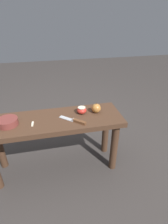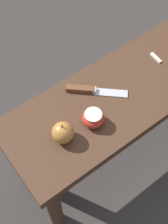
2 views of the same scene
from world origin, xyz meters
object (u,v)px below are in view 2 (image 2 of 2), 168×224
object	(u,v)px
knife	(88,90)
apple_cut	(93,118)
wooden_bench	(131,98)
apple_whole	(63,133)

from	to	relation	value
knife	apple_cut	size ratio (longest dim) A/B	2.41
wooden_bench	apple_cut	xyz separation A→B (m)	(-0.23, -0.04, 0.12)
wooden_bench	knife	world-z (taller)	knife
knife	apple_whole	xyz separation A→B (m)	(-0.18, -0.10, 0.03)
wooden_bench	knife	size ratio (longest dim) A/B	5.71
apple_cut	apple_whole	bearing A→B (deg)	174.70
wooden_bench	apple_whole	bearing A→B (deg)	-175.17
knife	apple_cut	bearing A→B (deg)	-77.33
knife	apple_whole	world-z (taller)	apple_whole
wooden_bench	apple_cut	bearing A→B (deg)	-170.07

